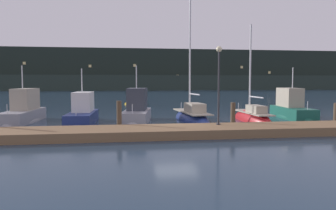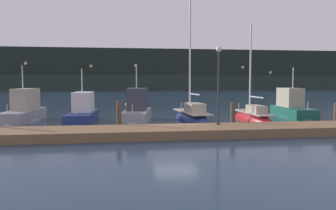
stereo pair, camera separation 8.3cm
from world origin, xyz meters
name	(u,v)px [view 2 (the right image)]	position (x,y,z in m)	size (l,w,h in m)	color
ground_plane	(176,129)	(0.00, 0.00, 0.00)	(400.00, 400.00, 0.00)	#1E3347
dock	(183,131)	(0.00, -2.19, 0.23)	(27.55, 2.80, 0.45)	brown
mooring_pile_1	(119,116)	(-3.30, -0.54, 0.87)	(0.28, 0.28, 1.74)	#4C3D2D
mooring_pile_2	(233,116)	(3.30, -0.54, 0.79)	(0.28, 0.28, 1.58)	#4C3D2D
mooring_pile_3	(336,115)	(9.90, -0.54, 0.75)	(0.28, 0.28, 1.50)	#4C3D2D
motorboat_berth_1	(24,116)	(-9.86, 4.83, 0.45)	(2.17, 6.05, 4.44)	gray
motorboat_berth_2	(83,117)	(-5.76, 3.70, 0.39)	(1.99, 5.57, 4.21)	navy
motorboat_berth_3	(137,115)	(-2.09, 4.17, 0.44)	(2.70, 5.54, 4.47)	gray
sailboat_berth_4	(192,119)	(1.80, 3.80, 0.12)	(2.20, 6.20, 9.86)	navy
sailboat_berth_5	(252,120)	(5.95, 2.93, 0.10)	(1.39, 5.74, 7.62)	red
motorboat_berth_6	(292,113)	(9.67, 4.25, 0.40)	(2.28, 5.76, 4.53)	#195647
channel_buoy	(131,98)	(-1.96, 20.92, 0.75)	(1.49, 1.49, 2.01)	gold
dock_lamppost	(219,73)	(2.10, -1.57, 3.29)	(0.32, 0.32, 4.28)	#2D2D33
hillside_backdrop	(136,71)	(1.60, 89.20, 5.90)	(240.00, 23.00, 12.77)	#1E2823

